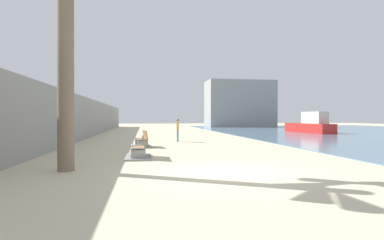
# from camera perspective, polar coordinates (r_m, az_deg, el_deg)

# --- Properties ---
(ground_plane) EXTENTS (120.00, 120.00, 0.00)m
(ground_plane) POSITION_cam_1_polar(r_m,az_deg,el_deg) (27.85, -3.52, -3.10)
(ground_plane) COLOR beige
(seawall) EXTENTS (0.80, 64.00, 3.37)m
(seawall) POSITION_cam_1_polar(r_m,az_deg,el_deg) (28.14, -18.92, 0.34)
(seawall) COLOR gray
(seawall) RESTS_ON ground
(bench_near) EXTENTS (1.10, 2.10, 0.98)m
(bench_near) POSITION_cam_1_polar(r_m,az_deg,el_deg) (13.85, -9.51, -5.81)
(bench_near) COLOR gray
(bench_near) RESTS_ON ground
(bench_far) EXTENTS (1.33, 2.21, 0.98)m
(bench_far) POSITION_cam_1_polar(r_m,az_deg,el_deg) (18.88, -9.04, -4.12)
(bench_far) COLOR gray
(bench_far) RESTS_ON ground
(person_walking) EXTENTS (0.22, 0.53, 1.66)m
(person_walking) POSITION_cam_1_polar(r_m,az_deg,el_deg) (22.66, -2.59, -1.48)
(person_walking) COLOR teal
(person_walking) RESTS_ON ground
(boat_nearest) EXTENTS (2.15, 7.65, 2.30)m
(boat_nearest) POSITION_cam_1_polar(r_m,az_deg,el_deg) (37.28, 20.50, -0.88)
(boat_nearest) COLOR red
(boat_nearest) RESTS_ON water_bay
(harbor_building) EXTENTS (12.00, 6.00, 8.33)m
(harbor_building) POSITION_cam_1_polar(r_m,az_deg,el_deg) (58.34, 8.57, 2.87)
(harbor_building) COLOR gray
(harbor_building) RESTS_ON ground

